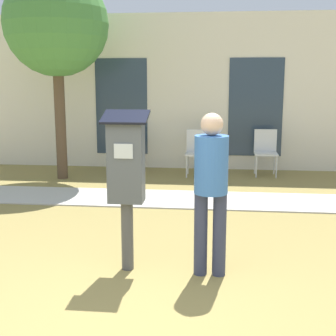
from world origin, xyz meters
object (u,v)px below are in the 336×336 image
object	(u,v)px
parking_meter	(126,170)
person_standing	(211,182)
outdoor_chair_left	(131,147)
outdoor_chair_right	(266,149)
outdoor_chair_middle	(197,149)

from	to	relation	value
parking_meter	person_standing	bearing A→B (deg)	-3.27
parking_meter	person_standing	size ratio (longest dim) A/B	1.01
outdoor_chair_left	outdoor_chair_right	world-z (taller)	same
outdoor_chair_right	outdoor_chair_left	bearing A→B (deg)	157.20
outdoor_chair_left	parking_meter	bearing A→B (deg)	-80.84
person_standing	outdoor_chair_left	size ratio (longest dim) A/B	1.76
outdoor_chair_left	outdoor_chair_right	bearing A→B (deg)	0.75
person_standing	outdoor_chair_right	distance (m)	5.06
outdoor_chair_middle	person_standing	bearing A→B (deg)	-109.87
parking_meter	outdoor_chair_right	xyz separation A→B (m)	(1.81, 4.90, -0.49)
person_standing	outdoor_chair_left	distance (m)	5.16
person_standing	outdoor_chair_middle	bearing A→B (deg)	63.21
outdoor_chair_left	outdoor_chair_right	distance (m)	2.68
person_standing	parking_meter	bearing A→B (deg)	145.70
outdoor_chair_middle	outdoor_chair_right	world-z (taller)	same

